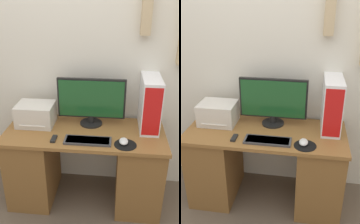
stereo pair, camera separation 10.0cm
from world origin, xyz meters
The scene contains 10 objects.
ground_plane centered at (0.00, 0.00, 0.00)m, with size 12.00×12.00×0.00m, color brown.
wall_back centered at (0.01, 0.65, 1.35)m, with size 6.40×0.13×2.70m.
desk centered at (0.00, 0.30, 0.38)m, with size 1.37×0.59×0.73m.
monitor centered at (0.04, 0.44, 0.95)m, with size 0.59×0.20×0.42m.
keyboard centered at (0.05, 0.13, 0.74)m, with size 0.38×0.13×0.02m.
mousepad centered at (0.34, 0.11, 0.73)m, with size 0.18×0.18×0.00m.
mouse centered at (0.33, 0.12, 0.75)m, with size 0.07×0.10×0.04m.
computer_tower centered at (0.54, 0.43, 0.95)m, with size 0.16×0.39×0.45m.
printer centered at (-0.45, 0.38, 0.82)m, with size 0.32×0.26×0.19m.
remote_control centered at (-0.23, 0.13, 0.74)m, with size 0.04×0.11×0.02m.
Camera 1 is at (0.25, -1.65, 1.82)m, focal length 42.00 mm.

